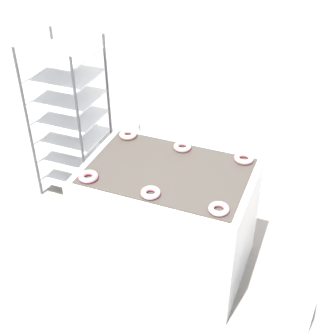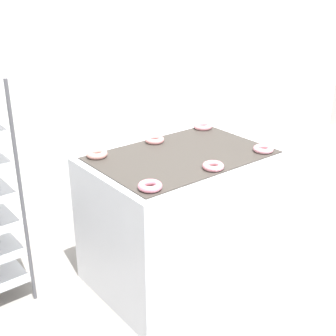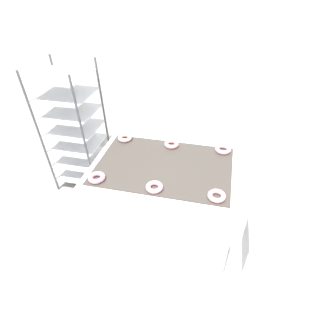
{
  "view_description": "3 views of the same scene",
  "coord_description": "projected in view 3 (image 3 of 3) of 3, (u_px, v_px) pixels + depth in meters",
  "views": [
    {
      "loc": [
        1.0,
        -1.87,
        2.92
      ],
      "look_at": [
        0.0,
        0.68,
        0.97
      ],
      "focal_mm": 50.0,
      "sensor_mm": 36.0,
      "label": 1
    },
    {
      "loc": [
        -1.87,
        -1.54,
        2.09
      ],
      "look_at": [
        0.0,
        0.83,
        0.8
      ],
      "focal_mm": 50.0,
      "sensor_mm": 36.0,
      "label": 2
    },
    {
      "loc": [
        0.42,
        -1.04,
        2.33
      ],
      "look_at": [
        0.0,
        0.83,
        0.8
      ],
      "focal_mm": 28.0,
      "sensor_mm": 36.0,
      "label": 3
    }
  ],
  "objects": [
    {
      "name": "ground_plane",
      "position": [
        148.0,
        295.0,
        2.32
      ],
      "size": [
        14.0,
        14.0,
        0.0
      ],
      "primitive_type": "plane",
      "color": "gray"
    },
    {
      "name": "wall_back",
      "position": [
        192.0,
        61.0,
        3.07
      ],
      "size": [
        8.0,
        0.05,
        2.8
      ],
      "color": "white",
      "rests_on": "ground_plane"
    },
    {
      "name": "fryer_machine",
      "position": [
        165.0,
        204.0,
        2.54
      ],
      "size": [
        1.24,
        0.86,
        0.95
      ],
      "color": "silver",
      "rests_on": "ground_plane"
    },
    {
      "name": "baking_rack_cart",
      "position": [
        75.0,
        129.0,
        3.08
      ],
      "size": [
        0.56,
        0.57,
        1.52
      ],
      "color": "#4C4C51",
      "rests_on": "ground_plane"
    },
    {
      "name": "glaze_bin",
      "position": [
        266.0,
        248.0,
        2.48
      ],
      "size": [
        0.38,
        0.39,
        0.38
      ],
      "color": "silver",
      "rests_on": "ground_plane"
    },
    {
      "name": "donut_near_left",
      "position": [
        97.0,
        178.0,
        2.09
      ],
      "size": [
        0.14,
        0.14,
        0.04
      ],
      "primitive_type": "torus",
      "color": "pink",
      "rests_on": "fryer_machine"
    },
    {
      "name": "donut_near_center",
      "position": [
        154.0,
        187.0,
        2.0
      ],
      "size": [
        0.13,
        0.13,
        0.04
      ],
      "primitive_type": "torus",
      "color": "pink",
      "rests_on": "fryer_machine"
    },
    {
      "name": "donut_near_right",
      "position": [
        217.0,
        196.0,
        1.93
      ],
      "size": [
        0.14,
        0.14,
        0.04
      ],
      "primitive_type": "torus",
      "color": "pink",
      "rests_on": "fryer_machine"
    },
    {
      "name": "donut_far_left",
      "position": [
        125.0,
        138.0,
        2.55
      ],
      "size": [
        0.14,
        0.14,
        0.04
      ],
      "primitive_type": "torus",
      "color": "#D59388",
      "rests_on": "fryer_machine"
    },
    {
      "name": "donut_far_center",
      "position": [
        171.0,
        144.0,
        2.47
      ],
      "size": [
        0.14,
        0.14,
        0.04
      ],
      "primitive_type": "torus",
      "color": "#DA8C8B",
      "rests_on": "fryer_machine"
    },
    {
      "name": "donut_far_right",
      "position": [
        223.0,
        149.0,
        2.4
      ],
      "size": [
        0.14,
        0.14,
        0.04
      ],
      "primitive_type": "torus",
      "color": "pink",
      "rests_on": "fryer_machine"
    }
  ]
}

